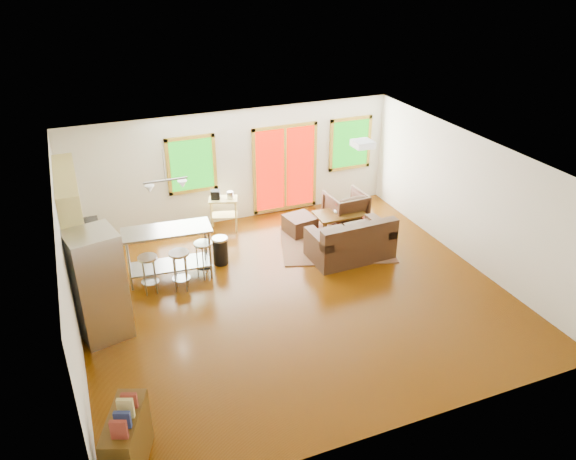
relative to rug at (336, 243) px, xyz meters
name	(u,v)px	position (x,y,z in m)	size (l,w,h in m)	color
floor	(294,295)	(-1.60, -1.47, -0.02)	(7.50, 7.00, 0.02)	#3B1C01
ceiling	(295,161)	(-1.60, -1.47, 2.60)	(7.50, 7.00, 0.02)	white
back_wall	(235,166)	(-1.60, 2.04, 1.29)	(7.50, 0.02, 2.60)	silver
left_wall	(67,274)	(-5.36, -1.47, 1.29)	(0.02, 7.00, 2.60)	silver
right_wall	(470,200)	(2.16, -1.47, 1.29)	(0.02, 7.00, 2.60)	silver
front_wall	(403,353)	(-1.60, -4.98, 1.29)	(7.50, 0.02, 2.60)	silver
window_left	(192,165)	(-2.60, 1.99, 1.49)	(1.10, 0.05, 1.30)	#0E5E0C
french_doors	(285,168)	(-0.40, 1.99, 1.09)	(1.60, 0.05, 2.10)	#C20C00
window_right	(350,144)	(1.30, 1.99, 1.49)	(1.10, 0.05, 1.30)	#0E5E0C
rug	(336,243)	(0.00, 0.00, 0.00)	(2.34, 1.80, 0.02)	#4F623B
loveseat	(351,242)	(0.01, -0.64, 0.34)	(1.70, 1.00, 0.89)	black
coffee_table	(340,215)	(0.34, 0.56, 0.37)	(1.11, 0.68, 0.44)	#3B260A
armchair	(346,206)	(0.64, 0.84, 0.42)	(0.83, 0.78, 0.85)	black
ottoman	(300,225)	(-0.53, 0.78, 0.19)	(0.61, 0.61, 0.41)	black
vase	(338,209)	(0.32, 0.60, 0.50)	(0.21, 0.21, 0.31)	silver
book	(363,213)	(0.72, 0.16, 0.53)	(0.20, 0.03, 0.27)	maroon
cabinets	(82,243)	(-5.09, 0.23, 0.92)	(0.64, 2.24, 2.30)	#D1BD63
refrigerator	(99,285)	(-4.94, -1.38, 0.93)	(0.89, 0.88, 1.88)	#B7BABC
island	(168,245)	(-3.59, -0.01, 0.71)	(1.70, 0.80, 1.05)	#B7BABC
cup	(181,229)	(-3.32, -0.05, 0.99)	(0.11, 0.09, 0.11)	white
bar_stool_a	(148,266)	(-4.04, -0.40, 0.55)	(0.37, 0.37, 0.75)	#B7BABC
bar_stool_b	(180,262)	(-3.48, -0.51, 0.58)	(0.46, 0.46, 0.79)	#B7BABC
bar_stool_c	(204,252)	(-2.97, -0.24, 0.54)	(0.46, 0.46, 0.75)	#B7BABC
trash_can	(220,250)	(-2.54, 0.14, 0.28)	(0.33, 0.33, 0.58)	black
kitchen_cart	(222,203)	(-2.06, 1.59, 0.65)	(0.72, 0.58, 0.96)	#D1BD63
bookshelf	(127,442)	(-4.95, -4.28, 0.43)	(0.69, 1.01, 1.11)	#3B260A
ceiling_flush	(363,144)	(0.00, -0.87, 2.52)	(0.35, 0.35, 0.12)	white
pendant_light	(166,186)	(-3.50, 0.03, 1.89)	(0.80, 0.18, 0.79)	gray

